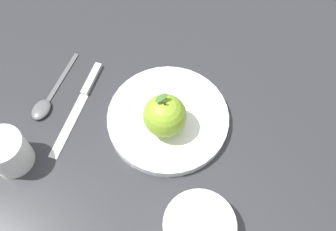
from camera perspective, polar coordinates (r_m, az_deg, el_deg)
ground_plane at (r=0.74m, az=-3.68°, el=-0.59°), size 2.40×2.40×0.00m
dinner_plate at (r=0.73m, az=-0.00°, el=-0.35°), size 0.24×0.24×0.02m
apple at (r=0.68m, az=-0.49°, el=-0.02°), size 0.08×0.08×0.09m
side_bowl at (r=0.64m, az=4.76°, el=-16.50°), size 0.12×0.12×0.04m
cup at (r=0.72m, az=-23.31°, el=-4.98°), size 0.08×0.08×0.07m
knife at (r=0.78m, az=-13.01°, el=2.39°), size 0.15×0.19×0.01m
spoon at (r=0.79m, az=-18.02°, el=1.99°), size 0.12×0.16×0.01m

